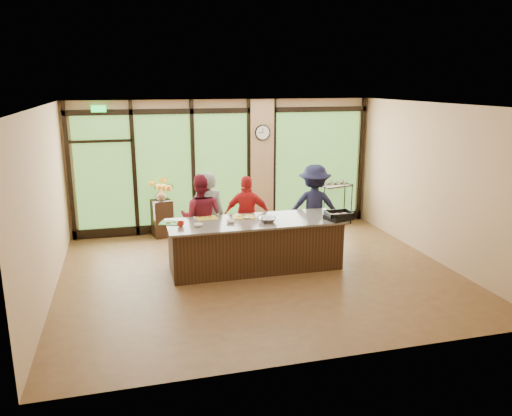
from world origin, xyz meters
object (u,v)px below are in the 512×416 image
cook_right (314,207)px  roasting_pan (339,217)px  island_base (255,245)px  flower_stand (162,218)px  cook_left (208,216)px  bar_cart (335,198)px

cook_right → roasting_pan: bearing=112.4°
island_base → cook_right: 1.70m
roasting_pan → flower_stand: bearing=119.5°
roasting_pan → cook_left: bearing=137.2°
island_base → bar_cart: size_ratio=2.91×
roasting_pan → bar_cart: bar_cart is taller
cook_left → roasting_pan: 2.48m
cook_left → bar_cart: bearing=-144.6°
island_base → bar_cart: bar_cart is taller
cook_right → bar_cart: 2.07m
cook_left → cook_right: size_ratio=0.98×
island_base → cook_right: (1.45, 0.77, 0.44)m
roasting_pan → flower_stand: size_ratio=0.55×
cook_left → cook_right: bearing=-170.2°
cook_left → cook_right: 2.20m
bar_cart → flower_stand: bearing=164.5°
island_base → flower_stand: bearing=121.7°
island_base → bar_cart: (2.64, 2.45, 0.20)m
cook_right → flower_stand: bearing=-9.7°
bar_cart → cook_left: bearing=-168.4°
flower_stand → bar_cart: bar_cart is taller
island_base → roasting_pan: bearing=-12.4°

